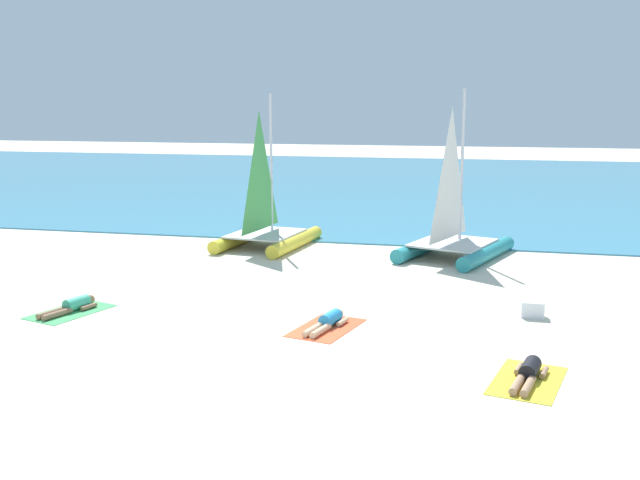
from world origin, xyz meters
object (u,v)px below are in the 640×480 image
(sunbather_left, at_px, (72,306))
(sunbather_middle, at_px, (328,321))
(sunbather_right, at_px, (529,373))
(towel_right, at_px, (527,381))
(towel_left, at_px, (70,312))
(towel_middle, at_px, (326,328))
(sailboat_yellow, at_px, (266,225))
(sailboat_teal, at_px, (454,233))
(cooler_box, at_px, (533,309))

(sunbather_left, xyz_separation_m, sunbather_middle, (6.04, 0.17, 0.00))
(sunbather_middle, xyz_separation_m, sunbather_right, (4.09, -2.16, 0.00))
(towel_right, bearing_deg, sunbather_middle, 151.32)
(sunbather_middle, bearing_deg, sunbather_right, -14.53)
(towel_left, xyz_separation_m, towel_middle, (6.05, 0.17, 0.00))
(sunbather_middle, bearing_deg, sailboat_yellow, 129.05)
(sailboat_yellow, relative_size, sailboat_teal, 0.97)
(towel_middle, bearing_deg, towel_left, -178.40)
(sailboat_teal, bearing_deg, towel_middle, -86.87)
(towel_left, relative_size, sunbather_right, 1.22)
(sunbather_middle, height_order, cooler_box, cooler_box)
(cooler_box, bearing_deg, towel_middle, -156.56)
(towel_left, relative_size, towel_right, 1.00)
(sunbather_middle, bearing_deg, cooler_box, 36.13)
(towel_middle, bearing_deg, sailboat_yellow, 115.45)
(sailboat_yellow, bearing_deg, sunbather_middle, -57.36)
(sunbather_right, bearing_deg, sunbather_middle, 164.94)
(sailboat_teal, height_order, sunbather_middle, sailboat_teal)
(sunbather_middle, relative_size, towel_right, 0.82)
(cooler_box, bearing_deg, sailboat_yellow, 142.17)
(sailboat_teal, height_order, sunbather_right, sailboat_teal)
(towel_middle, height_order, sunbather_middle, sunbather_middle)
(towel_right, xyz_separation_m, cooler_box, (0.27, 4.05, 0.17))
(cooler_box, bearing_deg, towel_left, -168.81)
(towel_left, xyz_separation_m, sunbather_right, (10.15, -1.93, 0.13))
(sunbather_middle, distance_m, towel_right, 4.64)
(sunbather_left, distance_m, towel_middle, 6.03)
(towel_middle, bearing_deg, towel_right, -27.88)
(towel_left, xyz_separation_m, sunbather_middle, (6.06, 0.23, 0.13))
(sailboat_yellow, bearing_deg, towel_left, -96.72)
(sailboat_teal, distance_m, sunbather_left, 11.63)
(sunbather_middle, xyz_separation_m, cooler_box, (4.34, 1.82, 0.05))
(towel_middle, height_order, towel_right, same)
(towel_middle, distance_m, sunbather_right, 4.61)
(towel_middle, distance_m, towel_right, 4.63)
(sailboat_teal, bearing_deg, towel_right, -61.07)
(sunbather_left, bearing_deg, towel_right, 5.00)
(towel_middle, height_order, sunbather_right, sunbather_right)
(sailboat_teal, relative_size, towel_right, 2.75)
(sailboat_teal, bearing_deg, sunbather_right, -60.92)
(sailboat_yellow, distance_m, towel_right, 13.28)
(towel_left, height_order, cooler_box, cooler_box)
(towel_left, height_order, towel_right, same)
(sunbather_left, height_order, towel_middle, sunbather_left)
(sunbather_right, bearing_deg, cooler_box, 99.21)
(sailboat_yellow, distance_m, sunbather_left, 8.73)
(sailboat_yellow, xyz_separation_m, sunbather_right, (8.08, -10.45, -0.62))
(towel_right, height_order, cooler_box, cooler_box)
(sailboat_yellow, distance_m, sunbather_middle, 9.22)
(sailboat_yellow, xyz_separation_m, towel_right, (8.06, -10.52, -0.75))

